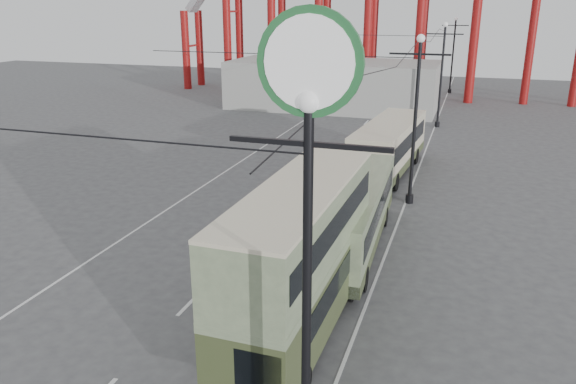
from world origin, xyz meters
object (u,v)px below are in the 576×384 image
(single_decker_green, at_px, (352,213))
(single_decker_cream, at_px, (389,145))
(lamp_post_near, at_px, (308,166))
(pedestrian, at_px, (311,253))
(double_decker_bus, at_px, (300,254))

(single_decker_green, height_order, single_decker_cream, single_decker_cream)
(lamp_post_near, height_order, pedestrian, lamp_post_near)
(double_decker_bus, height_order, pedestrian, double_decker_bus)
(double_decker_bus, relative_size, single_decker_green, 0.89)
(double_decker_bus, height_order, single_decker_green, double_decker_bus)
(single_decker_cream, bearing_deg, lamp_post_near, -81.08)
(lamp_post_near, distance_m, single_decker_green, 15.04)
(lamp_post_near, xyz_separation_m, double_decker_bus, (-2.03, 6.22, -4.86))
(single_decker_cream, height_order, pedestrian, single_decker_cream)
(lamp_post_near, height_order, double_decker_bus, lamp_post_near)
(single_decker_green, relative_size, single_decker_cream, 1.00)
(lamp_post_near, distance_m, single_decker_cream, 27.28)
(lamp_post_near, height_order, single_decker_cream, lamp_post_near)
(single_decker_cream, distance_m, pedestrian, 16.06)
(double_decker_bus, distance_m, pedestrian, 4.82)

